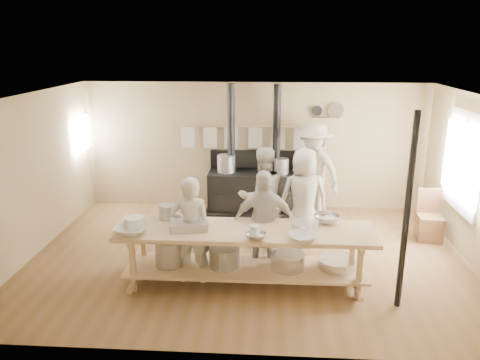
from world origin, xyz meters
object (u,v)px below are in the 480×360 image
object	(u,v)px
cook_center	(304,197)
cook_right	(264,223)
cook_far_left	(191,230)
cook_left	(262,196)
stove	(253,187)
cook_by_window	(313,170)
prep_table	(245,251)
roasting_pan	(189,225)
chair	(429,225)

from	to	relation	value
cook_center	cook_right	xyz separation A→B (m)	(-0.65, -1.08, -0.05)
cook_far_left	cook_left	bearing A→B (deg)	-124.18
stove	cook_by_window	distance (m)	1.28
prep_table	cook_left	size ratio (longest dim) A/B	2.11
stove	cook_left	xyz separation A→B (m)	(0.21, -1.56, 0.33)
stove	cook_by_window	xyz separation A→B (m)	(1.19, -0.17, 0.43)
cook_far_left	roasting_pan	bearing A→B (deg)	80.78
cook_far_left	prep_table	bearing A→B (deg)	176.73
prep_table	cook_center	bearing A→B (deg)	58.17
cook_left	prep_table	bearing A→B (deg)	62.47
cook_far_left	cook_left	size ratio (longest dim) A/B	0.93
prep_table	cook_left	bearing A→B (deg)	81.62
prep_table	cook_by_window	xyz separation A→B (m)	(1.19, 2.85, 0.43)
cook_far_left	cook_right	bearing A→B (deg)	-160.97
cook_left	cook_right	xyz separation A→B (m)	(0.05, -1.06, -0.05)
cook_center	cook_left	bearing A→B (deg)	-5.93
prep_table	stove	bearing A→B (deg)	89.96
cook_far_left	cook_by_window	world-z (taller)	cook_by_window
cook_by_window	roasting_pan	world-z (taller)	cook_by_window
stove	roasting_pan	distance (m)	3.17
prep_table	cook_far_left	distance (m)	0.82
cook_far_left	cook_center	bearing A→B (deg)	-139.03
cook_far_left	cook_right	size ratio (longest dim) A/B	0.99
stove	chair	world-z (taller)	stove
stove	cook_by_window	size ratio (longest dim) A/B	1.36
cook_by_window	chair	size ratio (longest dim) A/B	2.14
roasting_pan	cook_left	bearing A→B (deg)	56.11
prep_table	cook_center	size ratio (longest dim) A/B	2.13
cook_center	prep_table	bearing A→B (deg)	51.14
cook_far_left	cook_right	distance (m)	1.09
stove	chair	distance (m)	3.39
stove	cook_right	distance (m)	2.65
stove	roasting_pan	bearing A→B (deg)	-104.49
cook_left	roasting_pan	xyz separation A→B (m)	(-1.00, -1.49, 0.05)
cook_right	roasting_pan	distance (m)	1.14
prep_table	roasting_pan	distance (m)	0.88
chair	cook_right	bearing A→B (deg)	-148.77
stove	prep_table	xyz separation A→B (m)	(-0.00, -3.02, -0.00)
cook_by_window	stove	bearing A→B (deg)	-145.34
cook_far_left	cook_right	xyz separation A→B (m)	(1.04, 0.34, 0.01)
cook_by_window	chair	bearing A→B (deg)	14.92
stove	cook_far_left	bearing A→B (deg)	-104.62
cook_center	chair	world-z (taller)	cook_center
cook_left	chair	size ratio (longest dim) A/B	1.92
prep_table	chair	bearing A→B (deg)	29.83
cook_center	chair	bearing A→B (deg)	-178.40
cook_left	cook_right	world-z (taller)	cook_left
stove	cook_right	world-z (taller)	stove
chair	cook_center	bearing A→B (deg)	-166.23
stove	prep_table	size ratio (longest dim) A/B	0.72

